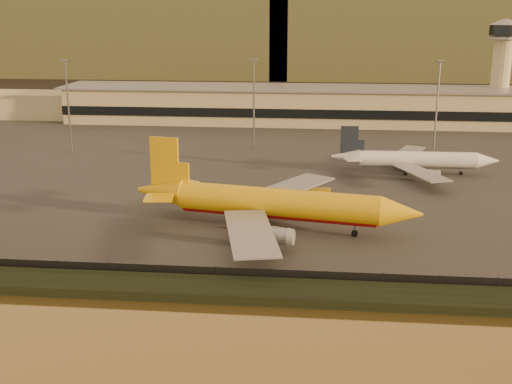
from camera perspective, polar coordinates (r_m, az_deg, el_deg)
ground at (r=106.50m, az=0.77°, el=-5.33°), size 900.00×900.00×0.00m
embankment at (r=90.64m, az=-0.16°, el=-8.80°), size 320.00×7.00×1.40m
tarmac at (r=197.87m, az=3.15°, el=4.67°), size 320.00×220.00×0.20m
perimeter_fence at (r=94.03m, az=0.09°, el=-7.45°), size 300.00×0.05×2.20m
terminal_building at (r=227.94m, az=-0.15°, el=7.75°), size 202.00×25.00×12.60m
control_tower at (r=238.62m, az=21.02°, el=10.81°), size 11.20×11.20×35.50m
apron_light_masts at (r=175.53m, az=7.87°, el=8.27°), size 152.20×12.20×25.40m
distant_hills at (r=439.94m, az=1.95°, el=14.96°), size 470.00×160.00×70.00m
dhl_cargo_jet at (r=115.34m, az=1.50°, el=-1.07°), size 52.81×51.06×15.81m
white_narrowbody_jet at (r=159.44m, az=13.89°, el=2.77°), size 39.87×39.05×11.49m
gse_vehicle_yellow at (r=136.85m, az=5.78°, el=-0.06°), size 4.21×2.07×1.85m
gse_vehicle_white at (r=136.61m, az=-1.00°, el=-0.05°), size 4.10×2.98×1.68m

